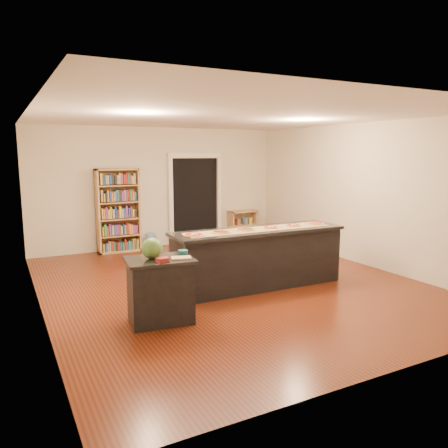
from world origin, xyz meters
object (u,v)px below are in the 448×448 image
bookshelf (118,211)px  watermelon (152,248)px  low_shelf (243,225)px  waste_bin (151,241)px  side_counter (160,290)px  kitchen_island (258,258)px

bookshelf → watermelon: bookshelf is taller
bookshelf → low_shelf: bookshelf is taller
waste_bin → watermelon: (-1.38, -4.32, 0.81)m
side_counter → watermelon: 0.57m
waste_bin → watermelon: size_ratio=1.33×
low_shelf → kitchen_island: bearing=-116.4°
kitchen_island → bookshelf: size_ratio=1.57×
kitchen_island → waste_bin: bearing=101.5°
bookshelf → waste_bin: size_ratio=5.14×
side_counter → watermelon: (-0.09, 0.03, 0.56)m
watermelon → bookshelf: bearing=81.4°
low_shelf → bookshelf: bearing=-179.9°
bookshelf → waste_bin: bookshelf is taller
bookshelf → side_counter: bearing=-97.4°
waste_bin → watermelon: 4.61m
kitchen_island → side_counter: size_ratio=3.40×
side_counter → bookshelf: bookshelf is taller
bookshelf → watermelon: (-0.66, -4.36, 0.06)m
low_shelf → waste_bin: (-2.50, -0.05, -0.19)m
side_counter → low_shelf: bearing=56.6°
side_counter → waste_bin: bearing=80.8°
bookshelf → watermelon: bearing=-98.6°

